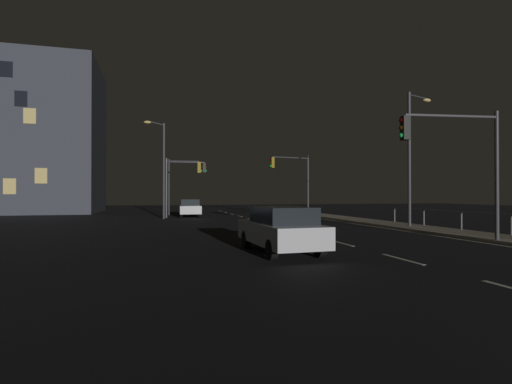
{
  "coord_description": "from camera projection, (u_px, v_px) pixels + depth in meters",
  "views": [
    {
      "loc": [
        -7.21,
        -1.11,
        1.98
      ],
      "look_at": [
        -0.42,
        25.37,
        2.18
      ],
      "focal_mm": 26.57,
      "sensor_mm": 36.0,
      "label": 1
    }
  ],
  "objects": [
    {
      "name": "traffic_light_mid_right",
      "position": [
        454.0,
        148.0,
        15.22
      ],
      "size": [
        4.25,
        0.79,
        5.26
      ],
      "color": "#38383D",
      "rests_on": "sidewalk_right"
    },
    {
      "name": "sidewalk_right",
      "position": [
        419.0,
        228.0,
        21.59
      ],
      "size": [
        2.5,
        77.0,
        0.14
      ],
      "primitive_type": "cube",
      "color": "#9E937F",
      "rests_on": "ground"
    },
    {
      "name": "street_lamp_across_street",
      "position": [
        412.0,
        146.0,
        22.52
      ],
      "size": [
        2.04,
        0.86,
        7.91
      ],
      "color": "#38383D",
      "rests_on": "sidewalk_right"
    },
    {
      "name": "building_distant",
      "position": [
        28.0,
        138.0,
        41.3
      ],
      "size": [
        14.73,
        11.15,
        16.44
      ],
      "color": "#3D424C",
      "rests_on": "ground"
    },
    {
      "name": "ground_plane",
      "position": [
        301.0,
        233.0,
        19.81
      ],
      "size": [
        112.0,
        112.0,
        0.0
      ],
      "primitive_type": "plane",
      "color": "black",
      "rests_on": "ground"
    },
    {
      "name": "traffic_light_far_center",
      "position": [
        185.0,
        176.0,
        36.94
      ],
      "size": [
        3.72,
        0.43,
        5.42
      ],
      "color": "#2D3033",
      "rests_on": "ground"
    },
    {
      "name": "traffic_light_far_right",
      "position": [
        182.0,
        176.0,
        32.66
      ],
      "size": [
        3.1,
        0.63,
        5.13
      ],
      "color": "#4C4C51",
      "rests_on": "ground"
    },
    {
      "name": "lane_edge_line",
      "position": [
        352.0,
        223.0,
        26.06
      ],
      "size": [
        0.14,
        53.0,
        0.01
      ],
      "color": "silver",
      "rests_on": "ground"
    },
    {
      "name": "street_lamp_median",
      "position": [
        161.0,
        161.0,
        30.85
      ],
      "size": [
        1.64,
        1.76,
        7.87
      ],
      "color": "#38383D",
      "rests_on": "ground"
    },
    {
      "name": "traffic_light_mid_left",
      "position": [
        292.0,
        173.0,
        34.92
      ],
      "size": [
        4.01,
        0.82,
        5.52
      ],
      "color": "#38383D",
      "rests_on": "sidewalk_right"
    },
    {
      "name": "car_oncoming",
      "position": [
        190.0,
        208.0,
        34.11
      ],
      "size": [
        1.97,
        4.46,
        1.57
      ],
      "color": "silver",
      "rests_on": "ground"
    },
    {
      "name": "car",
      "position": [
        281.0,
        229.0,
        12.92
      ],
      "size": [
        2.04,
        4.49,
        1.57
      ],
      "color": "silver",
      "rests_on": "ground"
    },
    {
      "name": "lane_markings_center",
      "position": [
        280.0,
        227.0,
        23.2
      ],
      "size": [
        0.14,
        50.0,
        0.01
      ],
      "color": "silver",
      "rests_on": "ground"
    }
  ]
}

